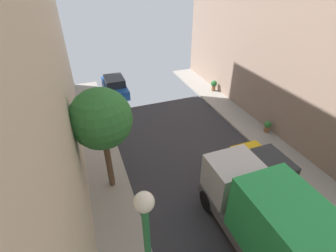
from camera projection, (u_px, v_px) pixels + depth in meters
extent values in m
cube|color=#194799|center=(115.00, 88.00, 21.28)|extent=(1.76, 4.20, 0.76)
cube|color=#1E2328|center=(114.00, 81.00, 20.78)|extent=(1.56, 2.10, 0.64)
cylinder|color=black|center=(104.00, 85.00, 22.39)|extent=(0.22, 0.64, 0.64)
cylinder|color=black|center=(120.00, 82.00, 22.85)|extent=(0.22, 0.64, 0.64)
cylinder|color=black|center=(109.00, 99.00, 19.96)|extent=(0.22, 0.64, 0.64)
cylinder|color=black|center=(128.00, 96.00, 20.43)|extent=(0.22, 0.64, 0.64)
cube|color=gold|center=(266.00, 172.00, 12.54)|extent=(1.76, 4.20, 0.76)
cube|color=#1E2328|center=(271.00, 164.00, 12.04)|extent=(1.56, 2.10, 0.64)
cylinder|color=black|center=(235.00, 160.00, 13.65)|extent=(0.22, 0.64, 0.64)
cylinder|color=black|center=(258.00, 154.00, 14.11)|extent=(0.22, 0.64, 0.64)
cylinder|color=black|center=(274.00, 202.00, 11.23)|extent=(0.22, 0.64, 0.64)
cylinder|color=black|center=(300.00, 193.00, 11.69)|extent=(0.22, 0.64, 0.64)
cube|color=#4C4C51|center=(264.00, 240.00, 9.22)|extent=(2.20, 6.60, 0.50)
cube|color=#B7B7BC|center=(232.00, 177.00, 10.50)|extent=(2.10, 1.80, 1.70)
cube|color=green|center=(295.00, 242.00, 7.64)|extent=(2.24, 4.20, 2.40)
cylinder|color=black|center=(207.00, 201.00, 11.10)|extent=(0.30, 0.96, 0.96)
cylinder|color=black|center=(244.00, 189.00, 11.68)|extent=(0.30, 0.96, 0.96)
cylinder|color=brown|center=(109.00, 162.00, 11.61)|extent=(0.29, 0.29, 2.89)
sphere|color=#2D7233|center=(101.00, 119.00, 10.27)|extent=(2.68, 2.68, 2.68)
cylinder|color=brown|center=(267.00, 129.00, 16.25)|extent=(0.33, 0.33, 0.37)
sphere|color=#2D7233|center=(268.00, 124.00, 16.05)|extent=(0.45, 0.45, 0.45)
cylinder|color=brown|center=(213.00, 88.00, 21.66)|extent=(0.34, 0.34, 0.45)
sphere|color=#23602D|center=(214.00, 84.00, 21.41)|extent=(0.54, 0.54, 0.54)
sphere|color=white|center=(144.00, 202.00, 4.82)|extent=(0.44, 0.44, 0.44)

